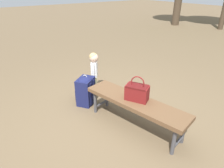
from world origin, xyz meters
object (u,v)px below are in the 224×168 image
Objects in this scene: handbag at (137,92)px; backpack_large at (86,89)px; park_bench at (135,104)px; child_standing at (94,67)px.

handbag is 0.66× the size of backpack_large.
backpack_large is at bearing 16.44° from handbag.
backpack_large is at bearing 14.84° from park_bench.
park_bench is 0.19m from handbag.
backpack_large is (1.00, 0.26, -0.11)m from park_bench.
park_bench is 2.95× the size of backpack_large.
backpack_large is (-0.24, 0.34, -0.27)m from child_standing.
handbag is at bearing 177.99° from child_standing.
handbag is at bearing -77.88° from park_bench.
park_bench is 2.00× the size of child_standing.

